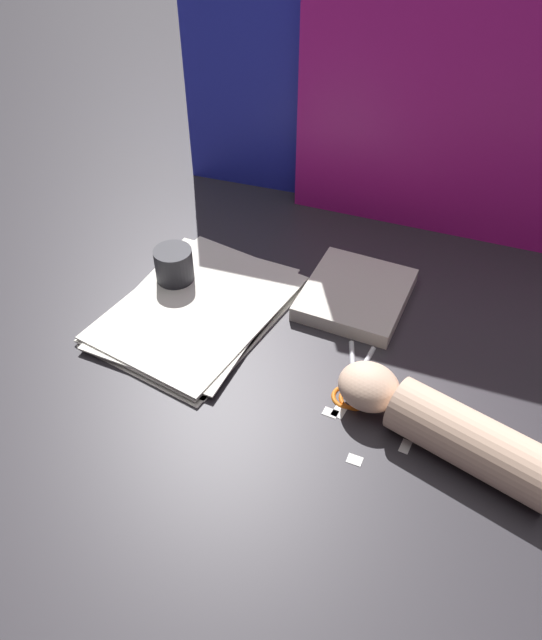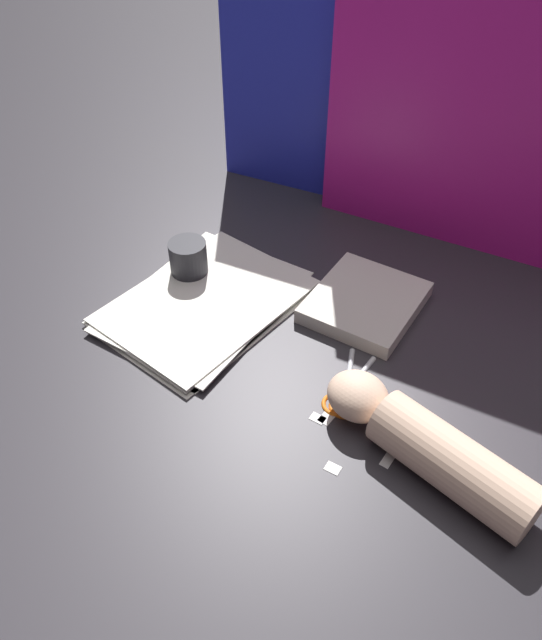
{
  "view_description": "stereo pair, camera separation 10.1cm",
  "coord_description": "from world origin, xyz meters",
  "px_view_note": "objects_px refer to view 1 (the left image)",
  "views": [
    {
      "loc": [
        0.37,
        -0.69,
        0.74
      ],
      "look_at": [
        0.02,
        -0.03,
        0.06
      ],
      "focal_mm": 35.0,
      "sensor_mm": 36.0,
      "label": 1
    },
    {
      "loc": [
        0.46,
        -0.63,
        0.74
      ],
      "look_at": [
        0.02,
        -0.03,
        0.06
      ],
      "focal_mm": 35.0,
      "sensor_mm": 36.0,
      "label": 2
    }
  ],
  "objects_px": {
    "paper_stack": "(198,309)",
    "book_closed": "(356,294)",
    "mug": "(174,268)",
    "scissors": "(353,385)",
    "hand_forearm": "(445,427)"
  },
  "relations": [
    {
      "from": "paper_stack",
      "to": "scissors",
      "type": "bearing_deg",
      "value": -6.42
    },
    {
      "from": "book_closed",
      "to": "hand_forearm",
      "type": "distance_m",
      "value": 0.33
    },
    {
      "from": "paper_stack",
      "to": "mug",
      "type": "bearing_deg",
      "value": 149.15
    },
    {
      "from": "hand_forearm",
      "to": "mug",
      "type": "bearing_deg",
      "value": 166.94
    },
    {
      "from": "paper_stack",
      "to": "book_closed",
      "type": "xyz_separation_m",
      "value": [
        0.24,
        0.16,
        0.01
      ]
    },
    {
      "from": "paper_stack",
      "to": "book_closed",
      "type": "bearing_deg",
      "value": 34.4
    },
    {
      "from": "paper_stack",
      "to": "mug",
      "type": "height_order",
      "value": "mug"
    },
    {
      "from": "book_closed",
      "to": "mug",
      "type": "bearing_deg",
      "value": -159.95
    },
    {
      "from": "book_closed",
      "to": "scissors",
      "type": "bearing_deg",
      "value": -68.66
    },
    {
      "from": "paper_stack",
      "to": "scissors",
      "type": "relative_size",
      "value": 2.42
    },
    {
      "from": "paper_stack",
      "to": "book_closed",
      "type": "height_order",
      "value": "book_closed"
    },
    {
      "from": "scissors",
      "to": "mug",
      "type": "relative_size",
      "value": 1.96
    },
    {
      "from": "hand_forearm",
      "to": "mug",
      "type": "height_order",
      "value": "hand_forearm"
    },
    {
      "from": "paper_stack",
      "to": "scissors",
      "type": "height_order",
      "value": "paper_stack"
    },
    {
      "from": "scissors",
      "to": "hand_forearm",
      "type": "xyz_separation_m",
      "value": [
        0.15,
        -0.04,
        0.04
      ]
    }
  ]
}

